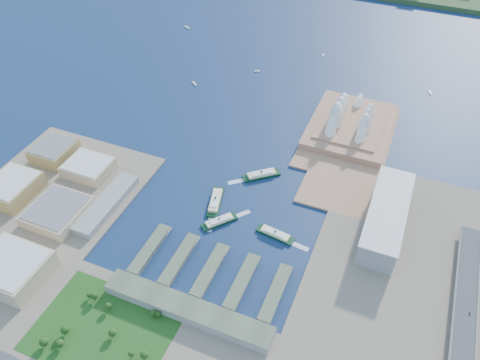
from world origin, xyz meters
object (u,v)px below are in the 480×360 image
at_px(opera_house, 353,114).
at_px(ferry_b, 262,174).
at_px(ferry_c, 219,220).
at_px(ferry_d, 275,233).
at_px(toaster_building, 386,217).
at_px(car_c, 470,314).
at_px(ferry_a, 215,200).

xyz_separation_m(opera_house, ferry_b, (-95.62, -166.32, -26.70)).
bearing_deg(ferry_c, ferry_d, -134.90).
height_order(opera_house, toaster_building, opera_house).
bearing_deg(ferry_c, car_c, -145.76).
distance_m(ferry_a, ferry_b, 86.73).
distance_m(opera_house, car_c, 364.32).
xyz_separation_m(opera_house, car_c, (199.00, -304.72, -16.54)).
bearing_deg(ferry_a, ferry_d, -28.72).
height_order(toaster_building, ferry_a, toaster_building).
bearing_deg(ferry_c, opera_house, -73.05).
xyz_separation_m(toaster_building, ferry_c, (-204.73, -75.51, -15.77)).
bearing_deg(toaster_building, opera_house, 114.23).
bearing_deg(ferry_d, ferry_b, 37.29).
xyz_separation_m(toaster_building, ferry_a, (-225.46, -43.36, -14.92)).
bearing_deg(ferry_b, ferry_a, -67.27).
xyz_separation_m(opera_house, toaster_building, (90.00, -200.00, -11.50)).
height_order(ferry_a, ferry_b, ferry_a).
bearing_deg(ferry_a, car_c, -24.88).
xyz_separation_m(toaster_building, ferry_d, (-128.08, -68.07, -15.64)).
distance_m(opera_house, toaster_building, 219.62).
distance_m(toaster_building, car_c, 151.24).
bearing_deg(ferry_b, toaster_building, 39.79).
height_order(ferry_c, ferry_d, ferry_d).
distance_m(ferry_b, car_c, 325.67).
bearing_deg(car_c, ferry_c, 174.68).
bearing_deg(ferry_b, opera_house, 110.18).
xyz_separation_m(ferry_a, ferry_b, (39.84, 77.04, -0.28)).
relative_size(ferry_b, ferry_c, 1.12).
relative_size(opera_house, ferry_d, 3.50).
relative_size(ferry_c, ferry_d, 0.97).
height_order(ferry_d, car_c, car_c).
bearing_deg(ferry_c, ferry_b, -60.37).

